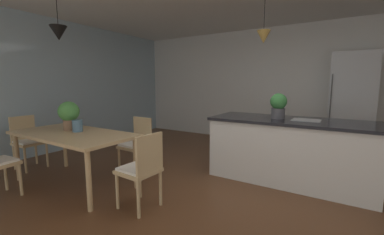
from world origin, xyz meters
The scene contains 14 objects.
ground_plane centered at (0.00, 0.00, -0.02)m, with size 10.00×8.40×0.04m, color brown.
wall_back_kitchen centered at (0.00, 3.26, 1.35)m, with size 10.00×0.12×2.70m, color silver.
window_wall_left_glazing centered at (-4.06, 0.00, 1.35)m, with size 0.06×8.40×2.70m, color #9EB7C6.
dining_table centered at (-2.15, -0.77, 0.67)m, with size 1.81×0.87×0.74m.
chair_kitchen_end centered at (-0.87, -0.78, 0.47)m, with size 0.42×0.42×0.87m.
chair_far_right centered at (-1.74, 0.03, 0.47)m, with size 0.41×0.41×0.87m.
chair_window_end centered at (-3.43, -0.78, 0.47)m, with size 0.41×0.41×0.87m.
kitchen_island centered at (0.36, 0.95, 0.46)m, with size 2.20×0.90×0.91m.
refrigerator centered at (1.13, 2.86, 0.99)m, with size 0.75×0.67×1.98m.
pendant_over_table centered at (-2.31, -0.77, 2.07)m, with size 0.22×0.22×0.72m.
pendant_over_island_main centered at (-0.06, 0.95, 2.08)m, with size 0.20×0.20×0.72m.
potted_plant_on_island centered at (0.19, 0.95, 1.10)m, with size 0.23×0.23×0.37m.
potted_plant_on_table centered at (-2.37, -0.67, 0.98)m, with size 0.29×0.29×0.41m.
vase_on_dining_table centered at (-2.15, -0.69, 0.82)m, with size 0.14×0.14×0.16m.
Camera 1 is at (0.96, -2.68, 1.40)m, focal length 22.64 mm.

